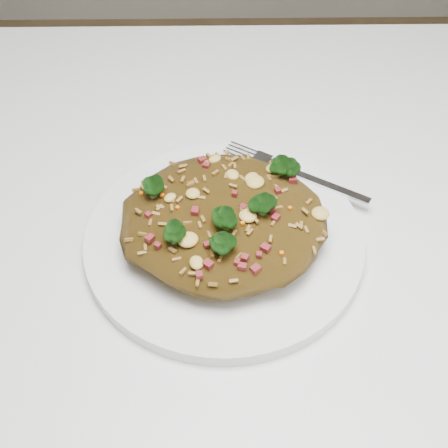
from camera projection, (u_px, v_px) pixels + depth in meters
The scene contains 4 objects.
dining_table at pixel (276, 302), 0.66m from camera, with size 1.20×0.80×0.75m.
plate at pixel (224, 240), 0.59m from camera, with size 0.26×0.26×0.01m, color white.
fried_rice at pixel (224, 214), 0.56m from camera, with size 0.19×0.17×0.06m.
fork at pixel (303, 176), 0.63m from camera, with size 0.15×0.10×0.00m.
Camera 1 is at (-0.06, -0.38, 1.20)m, focal length 50.00 mm.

